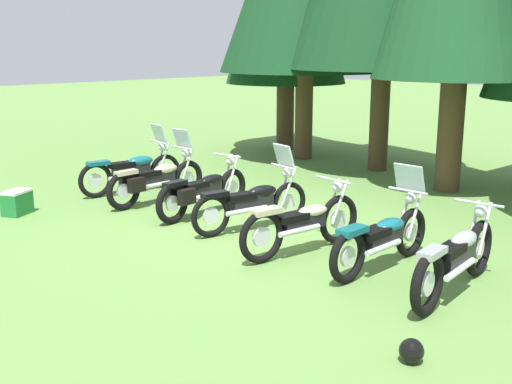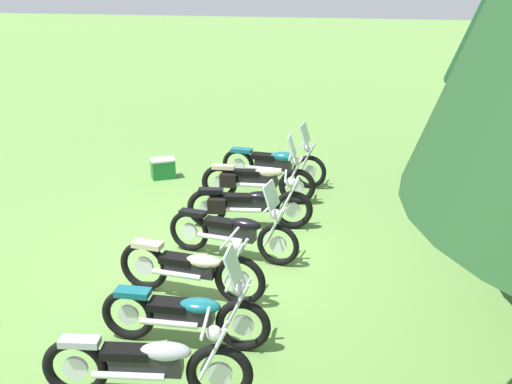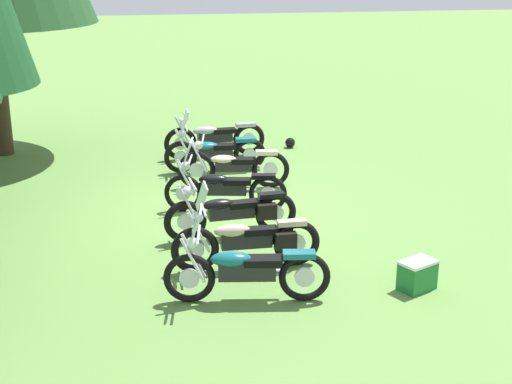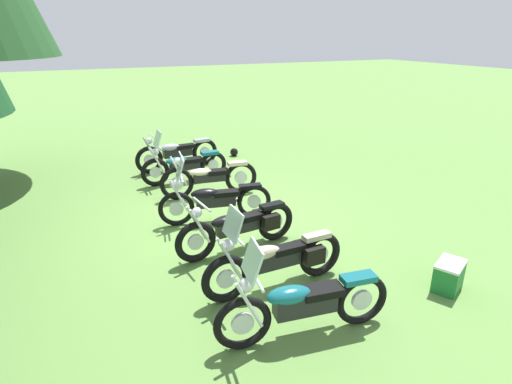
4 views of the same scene
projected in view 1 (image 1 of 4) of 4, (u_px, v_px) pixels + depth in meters
ground_plane at (246, 231)px, 10.21m from camera, size 80.00×80.00×0.00m
motorcycle_0 at (133, 169)px, 12.83m from camera, size 0.69×2.28×1.37m
motorcycle_1 at (156, 179)px, 11.96m from camera, size 0.64×2.28×1.37m
motorcycle_2 at (202, 191)px, 11.10m from camera, size 0.68×2.27×1.01m
motorcycle_3 at (253, 201)px, 10.24m from camera, size 0.69×2.23×1.36m
motorcycle_4 at (303, 222)px, 9.07m from camera, size 0.72×2.23×1.03m
motorcycle_5 at (383, 236)px, 8.42m from camera, size 0.62×2.20×1.36m
motorcycle_6 at (456, 257)px, 7.56m from camera, size 0.63×2.36×1.03m
picnic_cooler at (17, 202)px, 11.19m from camera, size 0.53×0.61×0.44m
dropped_helmet at (411, 351)px, 5.95m from camera, size 0.24×0.24×0.24m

